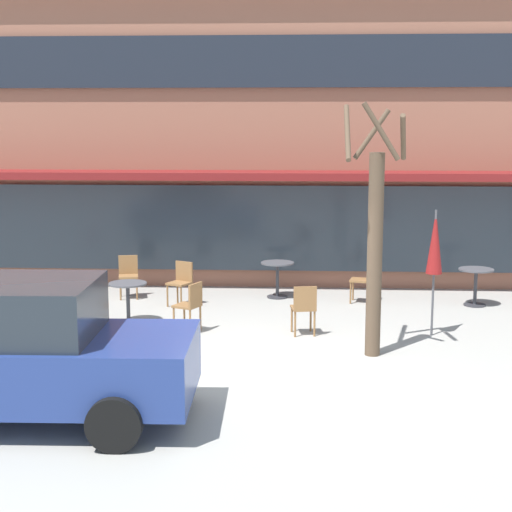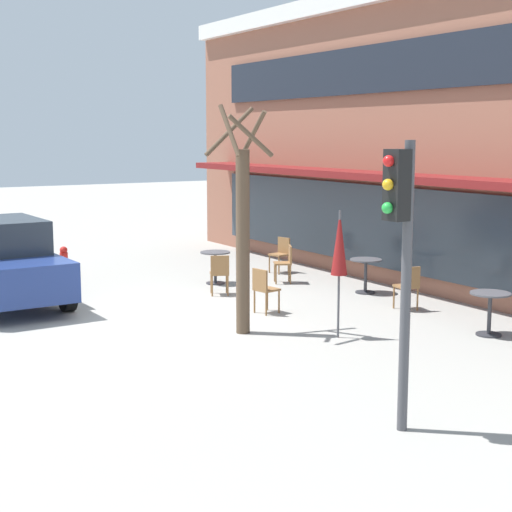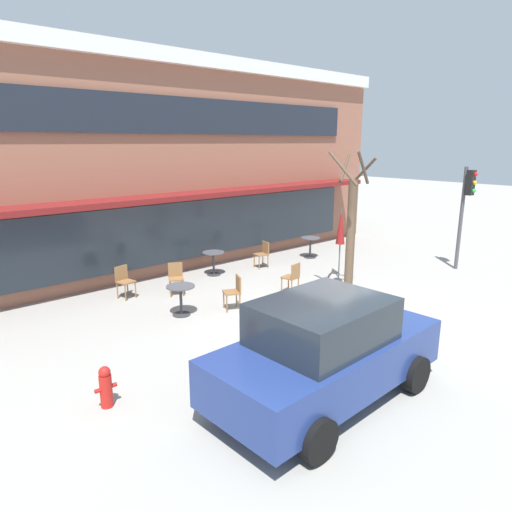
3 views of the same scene
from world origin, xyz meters
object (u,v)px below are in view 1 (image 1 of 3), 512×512
at_px(street_tree, 375,241).
at_px(patio_umbrella_green_folded, 435,243).
at_px(cafe_table_by_tree, 476,281).
at_px(cafe_chair_3, 181,280).
at_px(cafe_chair_4, 128,273).
at_px(cafe_table_streetside, 277,274).
at_px(cafe_table_near_wall, 128,296).
at_px(cafe_chair_0, 364,278).
at_px(parked_sedan, 20,352).
at_px(cafe_chair_1, 191,303).
at_px(cafe_chair_2, 304,306).

bearing_deg(street_tree, patio_umbrella_green_folded, 47.10).
xyz_separation_m(cafe_table_by_tree, cafe_chair_3, (-5.94, -0.30, 0.01)).
xyz_separation_m(cafe_table_by_tree, cafe_chair_4, (-7.17, 0.37, 0.01)).
xyz_separation_m(cafe_table_streetside, cafe_table_by_tree, (4.02, -0.53, 0.00)).
relative_size(cafe_table_near_wall, cafe_chair_0, 0.85).
height_order(cafe_chair_0, parked_sedan, parked_sedan).
bearing_deg(cafe_chair_0, cafe_chair_4, 177.41).
xyz_separation_m(cafe_table_streetside, cafe_chair_0, (1.79, -0.39, 0.01)).
height_order(cafe_table_by_tree, street_tree, street_tree).
bearing_deg(street_tree, cafe_chair_3, 137.38).
bearing_deg(parked_sedan, cafe_chair_1, 70.33).
bearing_deg(cafe_table_near_wall, cafe_table_by_tree, 14.80).
distance_m(cafe_table_streetside, cafe_chair_0, 1.83).
bearing_deg(cafe_chair_1, cafe_table_by_tree, 23.14).
bearing_deg(cafe_table_near_wall, street_tree, -22.56).
bearing_deg(cafe_chair_1, cafe_chair_3, 102.98).
height_order(cafe_chair_3, cafe_chair_4, same).
relative_size(cafe_table_near_wall, patio_umbrella_green_folded, 0.35).
distance_m(cafe_table_near_wall, cafe_chair_2, 3.30).
bearing_deg(cafe_chair_1, cafe_chair_2, -3.22).
height_order(cafe_table_streetside, cafe_chair_0, cafe_chair_0).
distance_m(cafe_chair_1, street_tree, 3.56).
bearing_deg(street_tree, cafe_table_near_wall, 157.44).
distance_m(patio_umbrella_green_folded, cafe_chair_1, 4.36).
xyz_separation_m(cafe_chair_0, cafe_chair_2, (-1.25, -2.59, 0.00)).
xyz_separation_m(cafe_table_streetside, cafe_chair_3, (-1.92, -0.84, 0.01)).
relative_size(cafe_table_by_tree, street_tree, 0.19).
height_order(patio_umbrella_green_folded, parked_sedan, patio_umbrella_green_folded).
xyz_separation_m(patio_umbrella_green_folded, cafe_chair_4, (-5.92, 2.70, -1.10)).
distance_m(cafe_chair_3, street_tree, 4.99).
distance_m(cafe_table_by_tree, street_tree, 4.50).
xyz_separation_m(cafe_table_streetside, cafe_chair_2, (0.54, -2.98, 0.01)).
height_order(cafe_chair_3, street_tree, street_tree).
bearing_deg(cafe_table_by_tree, patio_umbrella_green_folded, -118.21).
relative_size(cafe_chair_4, street_tree, 0.22).
bearing_deg(cafe_chair_2, patio_umbrella_green_folded, 3.04).
bearing_deg(cafe_chair_0, parked_sedan, -125.26).
height_order(cafe_table_by_tree, cafe_chair_4, cafe_chair_4).
height_order(cafe_chair_4, street_tree, street_tree).
height_order(cafe_table_near_wall, cafe_table_by_tree, same).
height_order(cafe_chair_0, street_tree, street_tree).
bearing_deg(cafe_chair_0, cafe_chair_2, -115.67).
xyz_separation_m(cafe_table_near_wall, cafe_table_by_tree, (6.71, 1.77, 0.00)).
bearing_deg(cafe_table_streetside, street_tree, -68.40).
height_order(cafe_chair_1, cafe_chair_3, same).
bearing_deg(parked_sedan, cafe_table_near_wall, 86.64).
relative_size(cafe_table_streetside, cafe_chair_0, 0.85).
bearing_deg(cafe_table_streetside, cafe_table_near_wall, -139.41).
relative_size(patio_umbrella_green_folded, cafe_chair_1, 2.47).
xyz_separation_m(cafe_table_near_wall, cafe_chair_4, (-0.46, 2.14, 0.01)).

